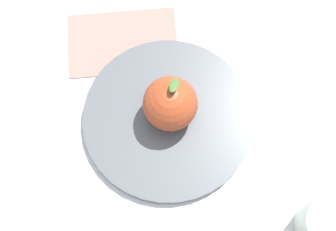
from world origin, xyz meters
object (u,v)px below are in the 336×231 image
Objects in this scene: dinner_plate at (168,118)px; apple at (170,104)px; linen_napkin at (123,42)px; cup at (330,224)px.

apple reaches higher than dinner_plate.
dinner_plate is at bearing 179.81° from apple.
linen_napkin is (0.08, 0.13, -0.01)m from dinner_plate.
linen_napkin is at bearing 57.10° from dinner_plate.
dinner_plate reaches higher than linen_napkin.
apple is at bearing 80.41° from cup.
dinner_plate is at bearing -122.90° from linen_napkin.
cup is (-0.04, -0.26, 0.03)m from dinner_plate.
cup reaches higher than linen_napkin.
cup reaches higher than dinner_plate.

